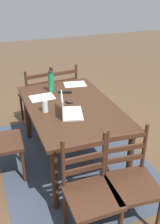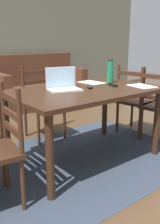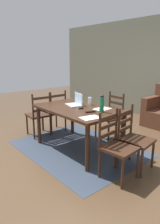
# 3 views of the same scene
# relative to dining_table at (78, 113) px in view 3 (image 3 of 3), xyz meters

# --- Properties ---
(ground_plane) EXTENTS (14.00, 14.00, 0.00)m
(ground_plane) POSITION_rel_dining_table_xyz_m (0.00, 0.00, -0.69)
(ground_plane) COLOR brown
(area_rug) EXTENTS (2.31, 1.78, 0.01)m
(area_rug) POSITION_rel_dining_table_xyz_m (0.00, 0.00, -0.68)
(area_rug) COLOR #333D4C
(area_rug) RESTS_ON ground
(dining_table) EXTENTS (1.56, 0.99, 0.78)m
(dining_table) POSITION_rel_dining_table_xyz_m (0.00, 0.00, 0.00)
(dining_table) COLOR #382114
(dining_table) RESTS_ON ground
(chair_right_near) EXTENTS (0.47, 0.47, 0.95)m
(chair_right_near) POSITION_rel_dining_table_xyz_m (1.07, -0.20, -0.22)
(chair_right_near) COLOR #3D2316
(chair_right_near) RESTS_ON ground
(chair_left_near) EXTENTS (0.48, 0.48, 0.95)m
(chair_left_near) POSITION_rel_dining_table_xyz_m (-1.07, -0.20, -0.22)
(chair_left_near) COLOR #3D2316
(chair_left_near) RESTS_ON ground
(chair_far_head) EXTENTS (0.46, 0.46, 0.95)m
(chair_far_head) POSITION_rel_dining_table_xyz_m (0.00, 0.87, -0.22)
(chair_far_head) COLOR #3D2316
(chair_far_head) RESTS_ON ground
(chair_right_far) EXTENTS (0.50, 0.50, 0.95)m
(chair_right_far) POSITION_rel_dining_table_xyz_m (1.07, 0.19, -0.22)
(chair_right_far) COLOR #3D2316
(chair_right_far) RESTS_ON ground
(chair_left_far) EXTENTS (0.45, 0.45, 0.95)m
(chair_left_far) POSITION_rel_dining_table_xyz_m (-1.07, 0.20, -0.22)
(chair_left_far) COLOR #3D2316
(chair_left_far) RESTS_ON ground
(laptop) EXTENTS (0.37, 0.30, 0.23)m
(laptop) POSITION_rel_dining_table_xyz_m (-0.20, 0.11, 0.15)
(laptop) COLOR silver
(laptop) RESTS_ON dining_table
(water_bottle) EXTENTS (0.07, 0.07, 0.29)m
(water_bottle) POSITION_rel_dining_table_xyz_m (0.47, 0.10, 0.24)
(water_bottle) COLOR #197247
(water_bottle) RESTS_ON dining_table
(drinking_glass) EXTENTS (0.07, 0.07, 0.14)m
(drinking_glass) POSITION_rel_dining_table_xyz_m (-0.05, 0.32, 0.17)
(drinking_glass) COLOR silver
(drinking_glass) RESTS_ON dining_table
(computer_mouse) EXTENTS (0.10, 0.12, 0.03)m
(computer_mouse) POSITION_rel_dining_table_xyz_m (0.07, -0.00, 0.11)
(computer_mouse) COLOR black
(computer_mouse) RESTS_ON dining_table
(tv_remote) EXTENTS (0.10, 0.17, 0.02)m
(tv_remote) POSITION_rel_dining_table_xyz_m (0.36, -0.05, 0.10)
(tv_remote) COLOR black
(tv_remote) RESTS_ON dining_table
(paper_stack_left) EXTENTS (0.22, 0.30, 0.00)m
(paper_stack_left) POSITION_rel_dining_table_xyz_m (0.33, 0.27, 0.10)
(paper_stack_left) COLOR white
(paper_stack_left) RESTS_ON dining_table
(paper_stack_right) EXTENTS (0.26, 0.33, 0.00)m
(paper_stack_right) POSITION_rel_dining_table_xyz_m (0.60, -0.26, 0.10)
(paper_stack_right) COLOR white
(paper_stack_right) RESTS_ON dining_table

